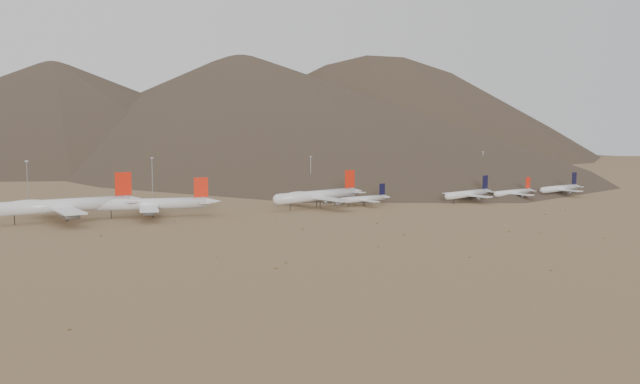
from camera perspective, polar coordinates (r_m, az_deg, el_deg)
name	(u,v)px	position (r m, az deg, el deg)	size (l,w,h in m)	color
ground	(323,214)	(380.32, 0.23, -1.78)	(3000.00, 3000.00, 0.00)	#A17B53
mountain_ridge	(125,61)	(1262.02, -15.32, 10.10)	(4400.00, 1000.00, 300.00)	brown
widebody_west	(64,205)	(374.06, -19.78, -1.00)	(77.55, 60.73, 23.28)	silver
widebody_centre	(151,204)	(377.84, -13.35, -0.92)	(67.37, 52.28, 20.06)	silver
widebody_east	(317,195)	(407.38, -0.21, -0.28)	(65.26, 52.19, 20.36)	silver
narrowbody_a	(364,199)	(418.15, 3.58, -0.55)	(36.85, 27.11, 12.36)	silver
narrowbody_b	(469,194)	(445.81, 11.83, -0.14)	(44.71, 33.47, 15.48)	silver
narrowbody_c	(514,192)	(467.99, 15.27, -0.03)	(39.21, 29.12, 13.35)	silver
narrowbody_d	(560,188)	(499.42, 18.68, 0.27)	(43.46, 32.25, 14.78)	silver
control_tower	(299,184)	(501.88, -1.66, 0.66)	(8.00, 8.00, 12.00)	tan
mast_far_west	(27,179)	(466.16, -22.37, 0.94)	(2.00, 0.60, 25.70)	gray
mast_west	(152,175)	(481.30, -13.27, 1.35)	(2.00, 0.60, 25.70)	gray
mast_centre	(311,173)	(486.30, -0.75, 1.55)	(2.00, 0.60, 25.70)	gray
mast_east	(385,167)	(544.37, 5.25, 1.97)	(2.00, 0.60, 25.70)	gray
mast_far_east	(483,166)	(574.46, 12.88, 2.05)	(2.00, 0.60, 25.70)	gray
desert_scrub	(374,235)	(309.01, 4.31, -3.48)	(441.55, 179.22, 0.95)	olive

